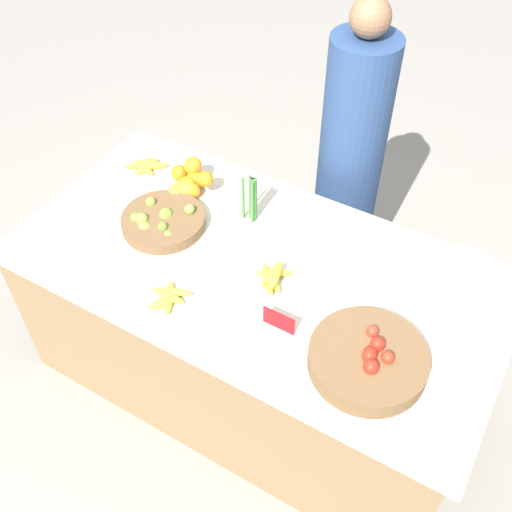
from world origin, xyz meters
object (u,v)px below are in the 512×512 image
price_sign (279,321)px  metal_bowl (459,285)px  tomato_basket (368,359)px  vendor_person (349,171)px  lime_bowl (162,221)px

price_sign → metal_bowl: bearing=44.1°
tomato_basket → vendor_person: (-0.50, 0.98, -0.09)m
price_sign → vendor_person: (-0.17, 0.99, -0.09)m
metal_bowl → price_sign: 0.68m
lime_bowl → tomato_basket: tomato_basket is taller
metal_bowl → price_sign: metal_bowl is taller
metal_bowl → vendor_person: bearing=141.6°
tomato_basket → price_sign: bearing=-178.1°
vendor_person → tomato_basket: bearing=-63.1°
lime_bowl → vendor_person: 0.92m
lime_bowl → tomato_basket: (0.98, -0.20, 0.01)m
lime_bowl → vendor_person: (0.49, 0.78, -0.08)m
metal_bowl → price_sign: (-0.49, -0.47, -0.00)m
tomato_basket → vendor_person: 1.10m
tomato_basket → price_sign: 0.33m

